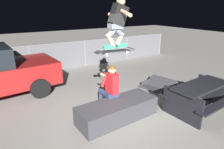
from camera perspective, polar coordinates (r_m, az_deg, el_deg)
The scene contains 8 objects.
ground_plane at distance 4.97m, azimuth 2.43°, elevation -12.78°, with size 40.00×40.00×0.00m, color gray.
ledge_box_main at distance 4.84m, azimuth 1.63°, elevation -10.52°, with size 2.02×0.74×0.47m, color #38383D.
person_sitting_on_ledge at distance 4.97m, azimuth -0.70°, elevation -3.46°, with size 0.59×0.76×1.30m.
skateboard at distance 4.61m, azimuth 0.95°, elevation 6.93°, with size 1.02×0.21×0.13m.
skater_airborne at distance 4.54m, azimuth 1.62°, elevation 15.51°, with size 0.62×0.89×1.12m.
kicker_ramp at distance 6.91m, azimuth 13.28°, elevation -3.28°, with size 1.13×1.16×0.34m.
picnic_table_back at distance 5.60m, azimuth 24.54°, elevation -5.04°, with size 1.77×1.43×0.75m.
fence_back at distance 8.79m, azimuth -15.07°, elevation 5.39°, with size 12.05×0.05×1.20m.
Camera 1 is at (-2.39, -3.49, 2.62)m, focal length 31.09 mm.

